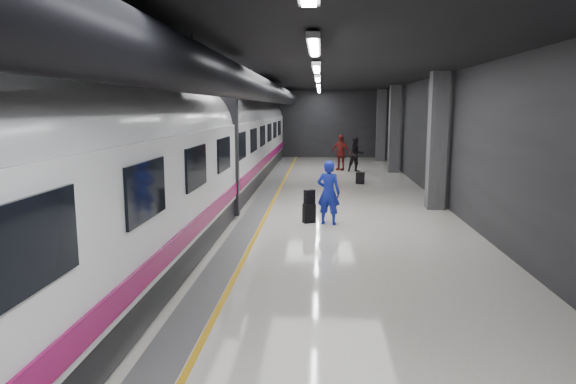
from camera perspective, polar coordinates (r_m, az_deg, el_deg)
name	(u,v)px	position (r m, az deg, el deg)	size (l,w,h in m)	color
ground	(296,219)	(15.55, 0.87, -3.06)	(40.00, 40.00, 0.00)	white
platform_hall	(288,101)	(16.16, 0.04, 10.05)	(10.02, 40.02, 4.51)	black
train	(188,151)	(15.73, -11.05, 4.54)	(3.05, 38.00, 4.05)	black
traveler_main	(329,193)	(14.78, 4.53, -0.06)	(0.68, 0.44, 1.86)	#1923BE
suitcase_main	(309,213)	(15.05, 2.36, -2.38)	(0.35, 0.22, 0.56)	black
shoulder_bag	(309,197)	(14.98, 2.40, -0.54)	(0.31, 0.16, 0.41)	black
traveler_far_a	(356,154)	(27.22, 7.56, 4.16)	(0.90, 0.70, 1.85)	black
traveler_far_b	(340,152)	(27.97, 5.85, 4.40)	(1.12, 0.47, 1.92)	#9B2B16
suitcase_far	(360,178)	(23.02, 8.02, 1.54)	(0.34, 0.22, 0.51)	black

